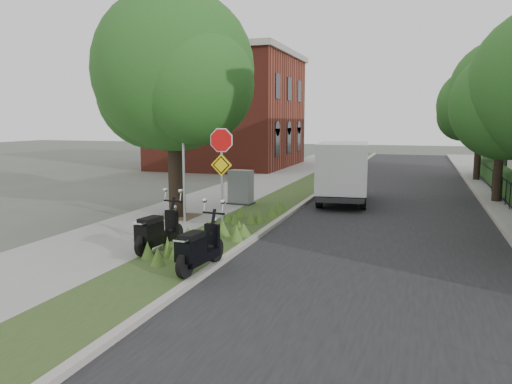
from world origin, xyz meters
TOP-DOWN VIEW (x-y plane):
  - ground at (0.00, 0.00)m, footprint 120.00×120.00m
  - sidewalk_near at (-4.25, 10.00)m, footprint 3.50×60.00m
  - verge at (-1.50, 10.00)m, footprint 2.00×60.00m
  - kerb_near at (-0.50, 10.00)m, footprint 0.20×60.00m
  - road at (3.00, 10.00)m, footprint 7.00×60.00m
  - kerb_far at (6.50, 10.00)m, footprint 0.20×60.00m
  - street_tree_main at (-4.08, 2.86)m, footprint 6.21×5.54m
  - bare_post at (-3.20, 1.80)m, footprint 0.08×0.08m
  - bike_hoop at (-2.70, -0.60)m, footprint 0.06×0.78m
  - sign_assembly at (-1.40, 0.58)m, footprint 0.94×0.08m
  - fence_far at (7.20, 10.00)m, footprint 0.04×24.00m
  - brick_building at (-9.50, 22.00)m, footprint 9.40×10.40m
  - far_tree_b at (6.94, 10.05)m, footprint 4.83×4.31m
  - far_tree_c at (6.94, 18.04)m, footprint 4.37×3.89m
  - scooter_near at (-2.33, -1.63)m, footprint 0.55×1.93m
  - scooter_far at (-0.62, -2.84)m, footprint 0.51×1.92m
  - box_truck at (0.94, 8.10)m, footprint 2.33×4.93m
  - utility_cabinet at (-2.80, 6.01)m, footprint 1.06×0.74m

SIDE VIEW (x-z plane):
  - ground at x=0.00m, z-range 0.00..0.00m
  - road at x=3.00m, z-range 0.00..0.01m
  - sidewalk_near at x=-4.25m, z-range 0.00..0.12m
  - verge at x=-1.50m, z-range 0.00..0.12m
  - kerb_near at x=-0.50m, z-range 0.00..0.13m
  - kerb_far at x=6.50m, z-range 0.00..0.13m
  - bike_hoop at x=-2.70m, z-range 0.11..0.88m
  - scooter_far at x=-0.62m, z-range 0.11..1.02m
  - scooter_near at x=-2.33m, z-range 0.11..1.03m
  - fence_far at x=7.20m, z-range 0.17..1.17m
  - utility_cabinet at x=-2.80m, z-range 0.09..1.44m
  - box_truck at x=0.94m, z-range 0.33..2.48m
  - bare_post at x=-3.20m, z-range 0.12..4.12m
  - sign_assembly at x=-1.40m, z-range 0.72..3.94m
  - far_tree_c at x=6.94m, z-range 0.99..6.92m
  - brick_building at x=-9.50m, z-range 0.06..8.36m
  - far_tree_b at x=6.94m, z-range 1.09..7.65m
  - street_tree_main at x=-4.08m, z-range 0.97..8.63m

